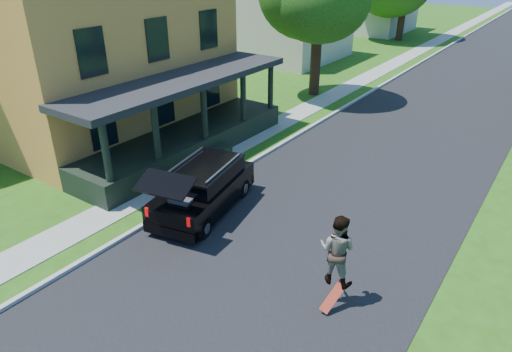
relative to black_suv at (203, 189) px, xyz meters
The scene contains 9 objects.
ground 4.36m from the black_suv, 41.82° to the right, with size 140.00×140.00×0.00m, color #275410.
street 17.45m from the black_suv, 79.42° to the left, with size 8.00×120.00×0.02m, color black.
curb 17.18m from the black_suv, 92.84° to the left, with size 0.15×120.00×0.12m, color #A8A8A2.
sidewalk 17.32m from the black_suv, 97.97° to the left, with size 1.30×120.00×0.03m, color gray.
front_walk 7.08m from the black_suv, 153.53° to the left, with size 6.50×1.20×0.03m, color gray.
main_house 10.92m from the black_suv, 161.94° to the left, with size 15.56×15.56×10.10m.
black_suv is the anchor object (origin of this frame).
skateboarder 5.42m from the black_suv, 14.65° to the right, with size 0.91×0.74×1.75m.
skateboard 5.66m from the black_suv, 17.69° to the right, with size 0.39×0.65×0.66m.
Camera 1 is at (5.37, -6.48, 7.47)m, focal length 32.00 mm.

